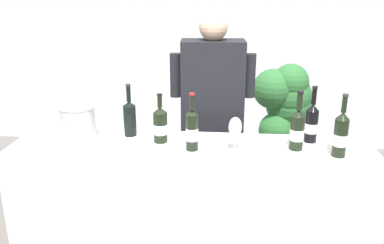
{
  "coord_description": "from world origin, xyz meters",
  "views": [
    {
      "loc": [
        0.21,
        -2.18,
        1.88
      ],
      "look_at": [
        0.01,
        0.0,
        1.14
      ],
      "focal_mm": 37.66,
      "sensor_mm": 36.0,
      "label": 1
    }
  ],
  "objects": [
    {
      "name": "wine_bottle_1",
      "position": [
        0.83,
        -0.07,
        1.12
      ],
      "size": [
        0.08,
        0.08,
        0.35
      ],
      "color": "black",
      "rests_on": "counter"
    },
    {
      "name": "ice_bucket",
      "position": [
        -0.7,
        0.08,
        1.09
      ],
      "size": [
        0.21,
        0.21,
        0.2
      ],
      "color": "silver",
      "rests_on": "counter"
    },
    {
      "name": "wine_bottle_3",
      "position": [
        0.01,
        -0.05,
        1.11
      ],
      "size": [
        0.07,
        0.07,
        0.34
      ],
      "color": "black",
      "rests_on": "counter"
    },
    {
      "name": "wine_bottle_0",
      "position": [
        0.61,
        0.01,
        1.11
      ],
      "size": [
        0.08,
        0.08,
        0.34
      ],
      "color": "black",
      "rests_on": "counter"
    },
    {
      "name": "wine_bottle_4",
      "position": [
        0.71,
        0.14,
        1.11
      ],
      "size": [
        0.08,
        0.08,
        0.34
      ],
      "color": "black",
      "rests_on": "counter"
    },
    {
      "name": "counter",
      "position": [
        0.0,
        0.0,
        0.5
      ],
      "size": [
        2.14,
        0.5,
        0.99
      ],
      "primitive_type": "cube",
      "color": "white",
      "rests_on": "ground_plane"
    },
    {
      "name": "wall_back",
      "position": [
        0.0,
        2.6,
        1.4
      ],
      "size": [
        8.0,
        0.1,
        2.8
      ],
      "primitive_type": "cube",
      "color": "white",
      "rests_on": "ground_plane"
    },
    {
      "name": "potted_shrub",
      "position": [
        0.72,
        1.3,
        0.81
      ],
      "size": [
        0.54,
        0.46,
        1.26
      ],
      "color": "brown",
      "rests_on": "ground_plane"
    },
    {
      "name": "wine_glass",
      "position": [
        0.25,
        -0.04,
        1.12
      ],
      "size": [
        0.08,
        0.08,
        0.2
      ],
      "color": "silver",
      "rests_on": "counter"
    },
    {
      "name": "person_server",
      "position": [
        0.1,
        0.6,
        0.84
      ],
      "size": [
        0.6,
        0.27,
        1.72
      ],
      "color": "black",
      "rests_on": "ground_plane"
    },
    {
      "name": "wine_bottle_5",
      "position": [
        -0.19,
        0.05,
        1.1
      ],
      "size": [
        0.08,
        0.08,
        0.3
      ],
      "color": "black",
      "rests_on": "counter"
    },
    {
      "name": "wine_bottle_2",
      "position": [
        -0.4,
        0.15,
        1.11
      ],
      "size": [
        0.08,
        0.08,
        0.33
      ],
      "color": "black",
      "rests_on": "counter"
    }
  ]
}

